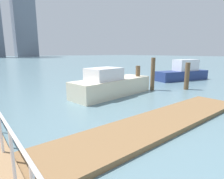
% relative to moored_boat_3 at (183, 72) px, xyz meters
% --- Properties ---
extents(ground_plane, '(300.00, 300.00, 0.00)m').
position_rel_moored_boat_3_xyz_m(ground_plane, '(-13.82, 7.71, -0.77)').
color(ground_plane, slate).
extents(floating_dock, '(10.71, 2.00, 0.18)m').
position_rel_moored_boat_3_xyz_m(floating_dock, '(-11.96, -5.91, -0.68)').
color(floating_dock, olive).
rests_on(floating_dock, ground_plane).
extents(dock_piling_1, '(0.30, 0.30, 2.42)m').
position_rel_moored_boat_3_xyz_m(dock_piling_1, '(-6.64, -1.40, 0.44)').
color(dock_piling_1, brown).
rests_on(dock_piling_1, ground_plane).
extents(dock_piling_3, '(0.32, 0.32, 1.84)m').
position_rel_moored_boat_3_xyz_m(dock_piling_3, '(-7.69, -0.89, 0.15)').
color(dock_piling_3, brown).
rests_on(dock_piling_3, ground_plane).
extents(dock_piling_4, '(0.35, 0.35, 2.04)m').
position_rel_moored_boat_3_xyz_m(dock_piling_4, '(-4.41, -2.87, 0.25)').
color(dock_piling_4, brown).
rests_on(dock_piling_4, ground_plane).
extents(moored_boat_3, '(6.06, 2.85, 2.07)m').
position_rel_moored_boat_3_xyz_m(moored_boat_3, '(0.00, 0.00, 0.00)').
color(moored_boat_3, navy).
rests_on(moored_boat_3, ground_plane).
extents(moored_boat_4, '(5.96, 2.55, 1.84)m').
position_rel_moored_boat_3_xyz_m(moored_boat_4, '(-10.10, -0.77, -0.07)').
color(moored_boat_4, beige).
rests_on(moored_boat_4, ground_plane).
extents(skyline_tower_3, '(14.16, 14.17, 39.52)m').
position_rel_moored_boat_3_xyz_m(skyline_tower_3, '(17.56, 127.43, 18.99)').
color(skyline_tower_3, slate).
rests_on(skyline_tower_3, ground_plane).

